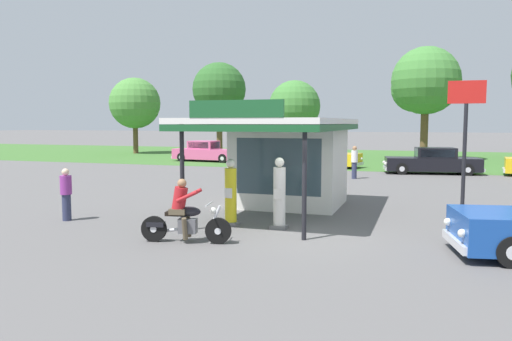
{
  "coord_description": "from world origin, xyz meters",
  "views": [
    {
      "loc": [
        3.02,
        -12.55,
        2.93
      ],
      "look_at": [
        -2.04,
        2.59,
        1.4
      ],
      "focal_mm": 34.95,
      "sensor_mm": 36.0,
      "label": 1
    }
  ],
  "objects_px": {
    "parked_car_back_row_centre_right": "(323,157)",
    "roadside_pole_sign": "(466,123)",
    "motorcycle_with_rider": "(184,216)",
    "parked_car_back_row_centre_left": "(433,162)",
    "gas_pump_nearside": "(231,195)",
    "bystander_standing_back_lot": "(66,193)",
    "gas_pump_offside": "(279,196)",
    "parked_car_back_row_far_right": "(207,152)",
    "bystander_admiring_sedan": "(354,161)"
  },
  "relations": [
    {
      "from": "roadside_pole_sign",
      "to": "bystander_standing_back_lot",
      "type": "bearing_deg",
      "value": -158.3
    },
    {
      "from": "bystander_admiring_sedan",
      "to": "bystander_standing_back_lot",
      "type": "relative_size",
      "value": 1.09
    },
    {
      "from": "gas_pump_nearside",
      "to": "motorcycle_with_rider",
      "type": "distance_m",
      "value": 2.37
    },
    {
      "from": "gas_pump_offside",
      "to": "roadside_pole_sign",
      "type": "height_order",
      "value": "roadside_pole_sign"
    },
    {
      "from": "gas_pump_offside",
      "to": "bystander_standing_back_lot",
      "type": "relative_size",
      "value": 1.26
    },
    {
      "from": "motorcycle_with_rider",
      "to": "bystander_admiring_sedan",
      "type": "height_order",
      "value": "bystander_admiring_sedan"
    },
    {
      "from": "gas_pump_offside",
      "to": "bystander_admiring_sedan",
      "type": "height_order",
      "value": "gas_pump_offside"
    },
    {
      "from": "parked_car_back_row_far_right",
      "to": "bystander_admiring_sedan",
      "type": "distance_m",
      "value": 14.85
    },
    {
      "from": "gas_pump_offside",
      "to": "parked_car_back_row_centre_right",
      "type": "relative_size",
      "value": 0.38
    },
    {
      "from": "roadside_pole_sign",
      "to": "bystander_admiring_sedan",
      "type": "bearing_deg",
      "value": 115.67
    },
    {
      "from": "motorcycle_with_rider",
      "to": "parked_car_back_row_centre_left",
      "type": "distance_m",
      "value": 20.43
    },
    {
      "from": "parked_car_back_row_far_right",
      "to": "gas_pump_nearside",
      "type": "bearing_deg",
      "value": -64.19
    },
    {
      "from": "motorcycle_with_rider",
      "to": "roadside_pole_sign",
      "type": "distance_m",
      "value": 9.22
    },
    {
      "from": "motorcycle_with_rider",
      "to": "gas_pump_nearside",
      "type": "bearing_deg",
      "value": 82.54
    },
    {
      "from": "gas_pump_offside",
      "to": "parked_car_back_row_far_right",
      "type": "bearing_deg",
      "value": 118.85
    },
    {
      "from": "gas_pump_nearside",
      "to": "motorcycle_with_rider",
      "type": "bearing_deg",
      "value": -97.46
    },
    {
      "from": "gas_pump_offside",
      "to": "parked_car_back_row_far_right",
      "type": "relative_size",
      "value": 0.36
    },
    {
      "from": "gas_pump_offside",
      "to": "bystander_admiring_sedan",
      "type": "distance_m",
      "value": 13.15
    },
    {
      "from": "motorcycle_with_rider",
      "to": "parked_car_back_row_centre_left",
      "type": "xyz_separation_m",
      "value": [
        6.06,
        19.51,
        0.03
      ]
    },
    {
      "from": "parked_car_back_row_centre_left",
      "to": "gas_pump_nearside",
      "type": "bearing_deg",
      "value": -108.51
    },
    {
      "from": "gas_pump_nearside",
      "to": "parked_car_back_row_centre_right",
      "type": "xyz_separation_m",
      "value": [
        -1.08,
        19.67,
        -0.2
      ]
    },
    {
      "from": "bystander_standing_back_lot",
      "to": "bystander_admiring_sedan",
      "type": "bearing_deg",
      "value": 64.46
    },
    {
      "from": "roadside_pole_sign",
      "to": "motorcycle_with_rider",
      "type": "bearing_deg",
      "value": -138.72
    },
    {
      "from": "parked_car_back_row_centre_left",
      "to": "bystander_admiring_sedan",
      "type": "distance_m",
      "value": 5.65
    },
    {
      "from": "parked_car_back_row_far_right",
      "to": "bystander_standing_back_lot",
      "type": "relative_size",
      "value": 3.51
    },
    {
      "from": "gas_pump_nearside",
      "to": "motorcycle_with_rider",
      "type": "height_order",
      "value": "gas_pump_nearside"
    },
    {
      "from": "motorcycle_with_rider",
      "to": "bystander_standing_back_lot",
      "type": "relative_size",
      "value": 1.42
    },
    {
      "from": "motorcycle_with_rider",
      "to": "roadside_pole_sign",
      "type": "bearing_deg",
      "value": 41.28
    },
    {
      "from": "parked_car_back_row_centre_left",
      "to": "roadside_pole_sign",
      "type": "distance_m",
      "value": 13.81
    },
    {
      "from": "bystander_admiring_sedan",
      "to": "roadside_pole_sign",
      "type": "relative_size",
      "value": 0.41
    },
    {
      "from": "gas_pump_offside",
      "to": "parked_car_back_row_centre_left",
      "type": "relative_size",
      "value": 0.36
    },
    {
      "from": "bystander_admiring_sedan",
      "to": "gas_pump_offside",
      "type": "bearing_deg",
      "value": -91.57
    },
    {
      "from": "gas_pump_nearside",
      "to": "parked_car_back_row_centre_right",
      "type": "relative_size",
      "value": 0.37
    },
    {
      "from": "gas_pump_offside",
      "to": "parked_car_back_row_centre_left",
      "type": "bearing_deg",
      "value": 75.94
    },
    {
      "from": "parked_car_back_row_centre_right",
      "to": "roadside_pole_sign",
      "type": "height_order",
      "value": "roadside_pole_sign"
    },
    {
      "from": "parked_car_back_row_centre_left",
      "to": "bystander_standing_back_lot",
      "type": "relative_size",
      "value": 3.53
    },
    {
      "from": "parked_car_back_row_centre_right",
      "to": "roadside_pole_sign",
      "type": "distance_m",
      "value": 17.91
    },
    {
      "from": "bystander_admiring_sedan",
      "to": "roadside_pole_sign",
      "type": "xyz_separation_m",
      "value": [
        4.6,
        -9.58,
        2.01
      ]
    },
    {
      "from": "motorcycle_with_rider",
      "to": "bystander_standing_back_lot",
      "type": "distance_m",
      "value": 4.82
    },
    {
      "from": "parked_car_back_row_far_right",
      "to": "parked_car_back_row_centre_left",
      "type": "distance_m",
      "value": 16.76
    },
    {
      "from": "gas_pump_nearside",
      "to": "bystander_standing_back_lot",
      "type": "bearing_deg",
      "value": -169.07
    },
    {
      "from": "gas_pump_offside",
      "to": "bystander_admiring_sedan",
      "type": "relative_size",
      "value": 1.15
    },
    {
      "from": "motorcycle_with_rider",
      "to": "bystander_admiring_sedan",
      "type": "distance_m",
      "value": 15.63
    },
    {
      "from": "roadside_pole_sign",
      "to": "parked_car_back_row_centre_left",
      "type": "bearing_deg",
      "value": 92.79
    },
    {
      "from": "gas_pump_offside",
      "to": "roadside_pole_sign",
      "type": "distance_m",
      "value": 6.43
    },
    {
      "from": "gas_pump_nearside",
      "to": "bystander_standing_back_lot",
      "type": "xyz_separation_m",
      "value": [
        -4.92,
        -0.95,
        -0.05
      ]
    },
    {
      "from": "parked_car_back_row_far_right",
      "to": "bystander_standing_back_lot",
      "type": "height_order",
      "value": "bystander_standing_back_lot"
    },
    {
      "from": "gas_pump_nearside",
      "to": "gas_pump_offside",
      "type": "bearing_deg",
      "value": 0.0
    },
    {
      "from": "parked_car_back_row_centre_right",
      "to": "parked_car_back_row_centre_left",
      "type": "height_order",
      "value": "parked_car_back_row_centre_left"
    },
    {
      "from": "parked_car_back_row_centre_right",
      "to": "bystander_admiring_sedan",
      "type": "bearing_deg",
      "value": -66.12
    }
  ]
}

